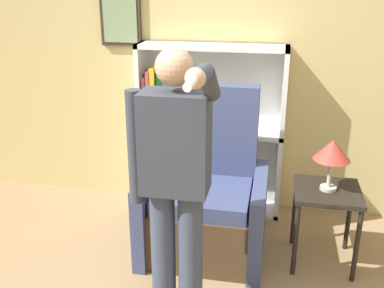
# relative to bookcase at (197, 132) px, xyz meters

# --- Properties ---
(wall_back) EXTENTS (8.00, 0.11, 2.80)m
(wall_back) POSITION_rel_bookcase_xyz_m (0.14, 0.16, 0.66)
(wall_back) COLOR tan
(wall_back) RESTS_ON ground_plane
(bookcase) EXTENTS (1.30, 0.28, 1.54)m
(bookcase) POSITION_rel_bookcase_xyz_m (0.00, 0.00, 0.00)
(bookcase) COLOR white
(bookcase) RESTS_ON ground_plane
(armchair) EXTENTS (0.94, 0.80, 1.29)m
(armchair) POSITION_rel_bookcase_xyz_m (0.20, -0.68, -0.34)
(armchair) COLOR #4C3823
(armchair) RESTS_ON ground_plane
(person_standing) EXTENTS (0.53, 0.78, 1.73)m
(person_standing) POSITION_rel_bookcase_xyz_m (0.16, -1.54, 0.24)
(person_standing) COLOR #384256
(person_standing) RESTS_ON ground_plane
(side_table) EXTENTS (0.48, 0.48, 0.61)m
(side_table) POSITION_rel_bookcase_xyz_m (1.11, -0.72, -0.23)
(side_table) COLOR black
(side_table) RESTS_ON ground_plane
(table_lamp) EXTENTS (0.26, 0.26, 0.38)m
(table_lamp) POSITION_rel_bookcase_xyz_m (1.11, -0.72, 0.17)
(table_lamp) COLOR #B7B2A8
(table_lamp) RESTS_ON side_table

